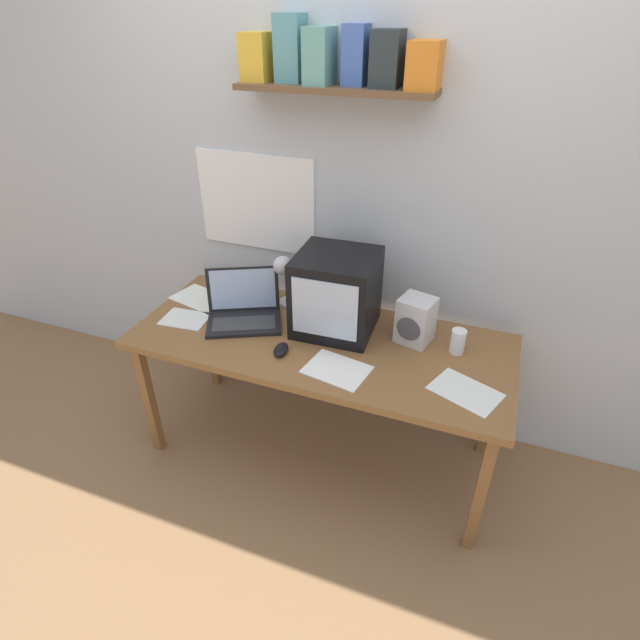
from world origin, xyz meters
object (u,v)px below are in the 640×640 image
(juice_glass, at_px, (458,342))
(loose_paper_near_laptop, at_px, (465,392))
(desk_lamp, at_px, (285,274))
(space_heater, at_px, (416,320))
(corner_desk, at_px, (320,349))
(open_notebook, at_px, (185,319))
(crt_monitor, at_px, (336,293))
(laptop, at_px, (244,308))
(computer_mouse, at_px, (281,350))
(loose_paper_near_monitor, at_px, (337,370))
(printed_handout, at_px, (201,299))

(juice_glass, height_order, loose_paper_near_laptop, juice_glass)
(juice_glass, bearing_deg, loose_paper_near_laptop, -74.61)
(desk_lamp, relative_size, space_heater, 1.32)
(corner_desk, height_order, open_notebook, open_notebook)
(desk_lamp, xyz_separation_m, open_notebook, (-0.41, -0.28, -0.18))
(open_notebook, bearing_deg, desk_lamp, 34.73)
(juice_glass, bearing_deg, desk_lamp, 174.10)
(juice_glass, distance_m, open_notebook, 1.28)
(crt_monitor, bearing_deg, laptop, -171.07)
(corner_desk, distance_m, juice_glass, 0.62)
(desk_lamp, bearing_deg, space_heater, 6.03)
(computer_mouse, bearing_deg, loose_paper_near_laptop, 1.25)
(crt_monitor, height_order, space_heater, crt_monitor)
(corner_desk, xyz_separation_m, open_notebook, (-0.67, -0.08, 0.06))
(juice_glass, distance_m, loose_paper_near_monitor, 0.55)
(juice_glass, bearing_deg, computer_mouse, -158.75)
(corner_desk, bearing_deg, printed_handout, 170.29)
(laptop, bearing_deg, computer_mouse, -60.31)
(desk_lamp, height_order, computer_mouse, desk_lamp)
(laptop, relative_size, loose_paper_near_monitor, 1.47)
(crt_monitor, bearing_deg, open_notebook, -167.04)
(crt_monitor, xyz_separation_m, loose_paper_near_monitor, (0.11, -0.31, -0.18))
(juice_glass, relative_size, open_notebook, 0.48)
(juice_glass, xyz_separation_m, open_notebook, (-1.27, -0.19, -0.05))
(laptop, xyz_separation_m, loose_paper_near_laptop, (1.07, -0.17, -0.06))
(crt_monitor, xyz_separation_m, open_notebook, (-0.70, -0.19, -0.18))
(crt_monitor, relative_size, loose_paper_near_monitor, 1.29)
(juice_glass, distance_m, loose_paper_near_laptop, 0.28)
(computer_mouse, distance_m, open_notebook, 0.56)
(loose_paper_near_monitor, bearing_deg, open_notebook, 172.04)
(computer_mouse, relative_size, open_notebook, 0.48)
(desk_lamp, relative_size, computer_mouse, 2.48)
(crt_monitor, bearing_deg, desk_lamp, 160.99)
(crt_monitor, height_order, desk_lamp, crt_monitor)
(space_heater, xyz_separation_m, loose_paper_near_laptop, (0.27, -0.29, -0.10))
(juice_glass, relative_size, loose_paper_near_laptop, 0.36)
(computer_mouse, bearing_deg, space_heater, 30.17)
(laptop, height_order, space_heater, laptop)
(desk_lamp, distance_m, computer_mouse, 0.43)
(loose_paper_near_monitor, height_order, open_notebook, same)
(laptop, relative_size, space_heater, 1.98)
(corner_desk, height_order, desk_lamp, desk_lamp)
(laptop, bearing_deg, desk_lamp, 25.14)
(space_heater, xyz_separation_m, loose_paper_near_monitor, (-0.25, -0.33, -0.10))
(juice_glass, xyz_separation_m, computer_mouse, (-0.72, -0.28, -0.03))
(juice_glass, bearing_deg, space_heater, 172.88)
(space_heater, height_order, open_notebook, space_heater)
(loose_paper_near_laptop, bearing_deg, printed_handout, 169.03)
(corner_desk, height_order, crt_monitor, crt_monitor)
(corner_desk, distance_m, open_notebook, 0.68)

